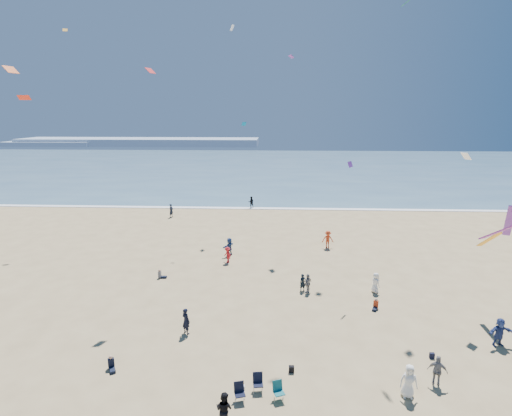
{
  "coord_description": "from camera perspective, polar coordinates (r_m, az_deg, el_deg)",
  "views": [
    {
      "loc": [
        3.12,
        -15.35,
        14.4
      ],
      "look_at": [
        2.0,
        8.0,
        8.87
      ],
      "focal_mm": 28.0,
      "sensor_mm": 36.0,
      "label": 1
    }
  ],
  "objects": [
    {
      "name": "kites_aloft",
      "position": [
        27.44,
        14.89,
        14.75
      ],
      "size": [
        45.43,
        42.74,
        29.91
      ],
      "color": "yellow",
      "rests_on": "ground"
    },
    {
      "name": "white_tote",
      "position": [
        23.22,
        -2.07,
        -24.39
      ],
      "size": [
        0.35,
        0.2,
        0.4
      ],
      "primitive_type": "cube",
      "color": "silver",
      "rests_on": "ground"
    },
    {
      "name": "chair_cluster",
      "position": [
        22.67,
        0.43,
        -24.5
      ],
      "size": [
        2.76,
        1.51,
        1.0
      ],
      "color": "black",
      "rests_on": "ground"
    },
    {
      "name": "navy_bag",
      "position": [
        27.8,
        23.84,
        -18.71
      ],
      "size": [
        0.28,
        0.18,
        0.34
      ],
      "primitive_type": "cube",
      "color": "black",
      "rests_on": "ground"
    },
    {
      "name": "headland_far",
      "position": [
        196.22,
        -16.23,
        9.07
      ],
      "size": [
        110.0,
        20.0,
        3.2
      ],
      "primitive_type": "cube",
      "color": "#7A8EA8",
      "rests_on": "ground"
    },
    {
      "name": "black_backpack",
      "position": [
        24.64,
        5.09,
        -21.95
      ],
      "size": [
        0.3,
        0.22,
        0.38
      ],
      "primitive_type": "cube",
      "color": "black",
      "rests_on": "ground"
    },
    {
      "name": "standing_flyers",
      "position": [
        35.49,
        6.15,
        -9.12
      ],
      "size": [
        30.28,
        49.71,
        1.94
      ],
      "color": "red",
      "rests_on": "ground"
    },
    {
      "name": "ocean",
      "position": [
        111.32,
        1.13,
        5.91
      ],
      "size": [
        220.0,
        100.0,
        0.06
      ],
      "primitive_type": "cube",
      "color": "#476B84",
      "rests_on": "ground"
    },
    {
      "name": "surf_line",
      "position": [
        62.11,
        -0.2,
        -0.04
      ],
      "size": [
        220.0,
        1.2,
        0.08
      ],
      "primitive_type": "cube",
      "color": "white",
      "rests_on": "ground"
    },
    {
      "name": "seated_group",
      "position": [
        24.39,
        -3.05,
        -21.68
      ],
      "size": [
        18.85,
        24.9,
        0.84
      ],
      "color": "silver",
      "rests_on": "ground"
    },
    {
      "name": "headland_near",
      "position": [
        208.18,
        -27.25,
        8.18
      ],
      "size": [
        40.0,
        14.0,
        2.0
      ],
      "primitive_type": "cube",
      "color": "#7A8EA8",
      "rests_on": "ground"
    }
  ]
}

